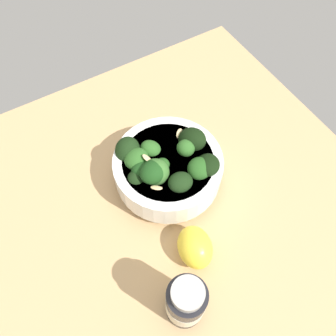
# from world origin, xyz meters

# --- Properties ---
(ground_plane) EXTENTS (0.67, 0.67, 0.05)m
(ground_plane) POSITION_xyz_m (0.00, 0.00, -0.02)
(ground_plane) COLOR tan
(bowl_of_broccoli) EXTENTS (0.18, 0.18, 0.10)m
(bowl_of_broccoli) POSITION_xyz_m (-0.01, -0.04, 0.05)
(bowl_of_broccoli) COLOR white
(bowl_of_broccoli) RESTS_ON ground_plane
(lemon_wedge) EXTENTS (0.07, 0.08, 0.05)m
(lemon_wedge) POSITION_xyz_m (0.02, 0.09, 0.03)
(lemon_wedge) COLOR yellow
(lemon_wedge) RESTS_ON ground_plane
(bottle_tall) EXTENTS (0.05, 0.05, 0.11)m
(bottle_tall) POSITION_xyz_m (0.08, 0.16, 0.05)
(bottle_tall) COLOR black
(bottle_tall) RESTS_ON ground_plane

